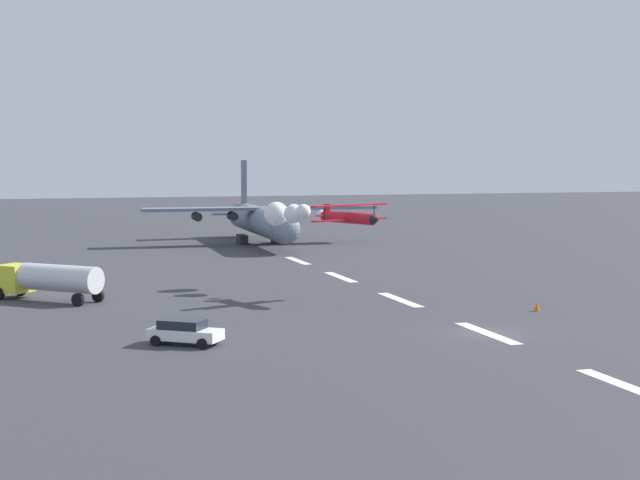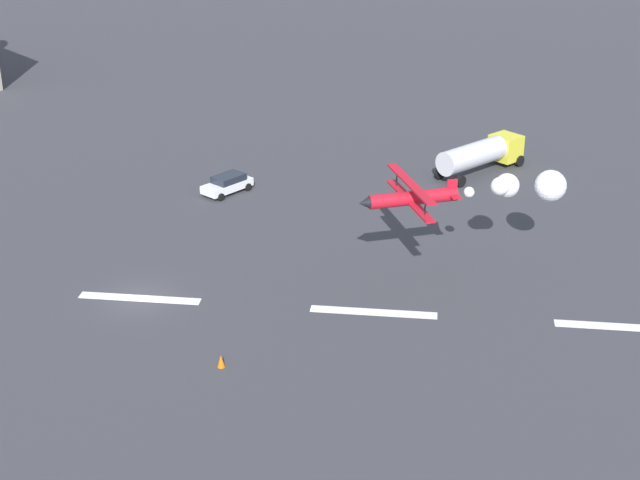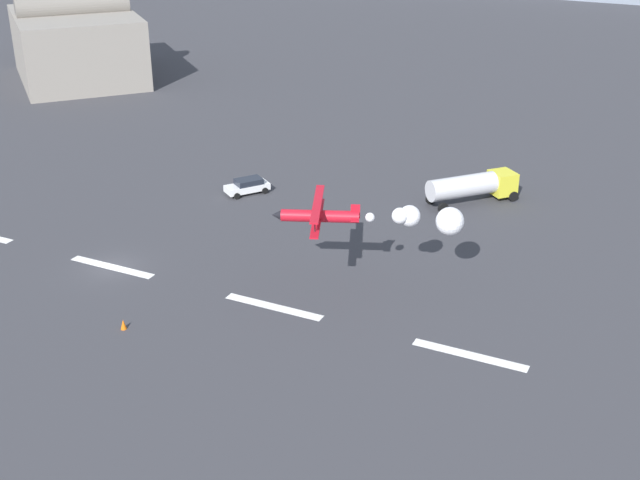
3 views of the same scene
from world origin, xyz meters
TOP-DOWN VIEW (x-y plane):
  - ground_plane at (0.00, 0.00)m, footprint 440.00×440.00m
  - runway_stripe_4 at (0.00, 0.00)m, footprint 8.00×0.90m
  - runway_stripe_5 at (15.17, 0.00)m, footprint 8.00×0.90m
  - runway_stripe_6 at (30.34, 0.00)m, footprint 8.00×0.90m
  - stunt_biplane_red at (22.59, 5.84)m, footprint 13.43×8.28m
  - fuel_tanker_truck at (22.56, 26.53)m, footprint 7.91×8.37m
  - airport_staff_sedan at (1.71, 19.07)m, footprint 3.97×4.59m
  - traffic_cone_far at (7.06, -7.50)m, footprint 0.44×0.44m

SIDE VIEW (x-z plane):
  - ground_plane at x=0.00m, z-range 0.00..0.00m
  - runway_stripe_4 at x=0.00m, z-range 0.00..0.01m
  - runway_stripe_5 at x=15.17m, z-range 0.00..0.01m
  - runway_stripe_6 at x=30.34m, z-range 0.00..0.01m
  - traffic_cone_far at x=7.06m, z-range 0.00..0.75m
  - airport_staff_sedan at x=1.71m, z-range 0.05..1.57m
  - fuel_tanker_truck at x=22.56m, z-range 0.29..3.19m
  - stunt_biplane_red at x=22.59m, z-range 5.29..7.53m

